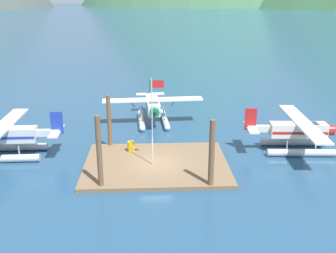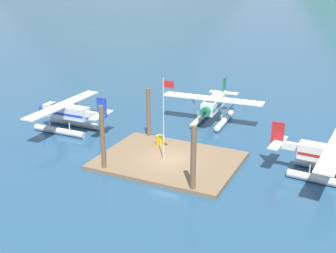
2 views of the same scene
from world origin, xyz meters
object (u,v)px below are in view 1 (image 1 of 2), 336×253
Objects in this scene: fuel_drum at (131,146)px; seaplane_silver_port_fwd at (7,139)px; flagpole at (154,113)px; seaplane_cream_stbd_fwd at (298,134)px; seaplane_white_bow_centre at (153,108)px.

fuel_drum is 0.08× the size of seaplane_silver_port_fwd.
flagpole reaches higher than seaplane_silver_port_fwd.
seaplane_silver_port_fwd is at bearing 179.42° from fuel_drum.
fuel_drum is at bearing -179.28° from seaplane_cream_stbd_fwd.
flagpole is at bearing -13.57° from seaplane_silver_port_fwd.
seaplane_silver_port_fwd is 1.00× the size of seaplane_cream_stbd_fwd.
seaplane_silver_port_fwd is at bearing -179.82° from seaplane_cream_stbd_fwd.
flagpole is 0.66× the size of seaplane_cream_stbd_fwd.
seaplane_cream_stbd_fwd is (12.49, -8.42, 0.00)m from seaplane_white_bow_centre.
seaplane_white_bow_centre is at bearing 34.84° from seaplane_silver_port_fwd.
flagpole is at bearing -90.05° from seaplane_white_bow_centre.
flagpole is at bearing -166.41° from seaplane_cream_stbd_fwd.
seaplane_white_bow_centre is (0.01, 11.44, -2.96)m from flagpole.
fuel_drum is 10.30m from seaplane_silver_port_fwd.
seaplane_white_bow_centre is 1.00× the size of seaplane_silver_port_fwd.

